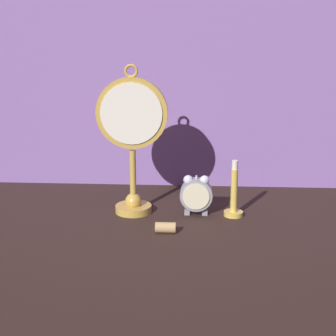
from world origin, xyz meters
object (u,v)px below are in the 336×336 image
pocket_watch_on_stand (132,137)px  brass_candlestick (234,198)px  alarm_clock_twin_bell (196,193)px  wine_cork (165,228)px

pocket_watch_on_stand → brass_candlestick: bearing=-2.6°
alarm_clock_twin_bell → wine_cork: (-0.06, -0.11, -0.04)m
pocket_watch_on_stand → brass_candlestick: size_ratio=2.61×
alarm_clock_twin_bell → wine_cork: bearing=-119.8°
pocket_watch_on_stand → wine_cork: (0.08, -0.12, -0.16)m
pocket_watch_on_stand → brass_candlestick: (0.23, -0.01, -0.13)m
pocket_watch_on_stand → wine_cork: pocket_watch_on_stand is taller
brass_candlestick → wine_cork: brass_candlestick is taller
pocket_watch_on_stand → wine_cork: 0.22m
pocket_watch_on_stand → alarm_clock_twin_bell: pocket_watch_on_stand is taller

